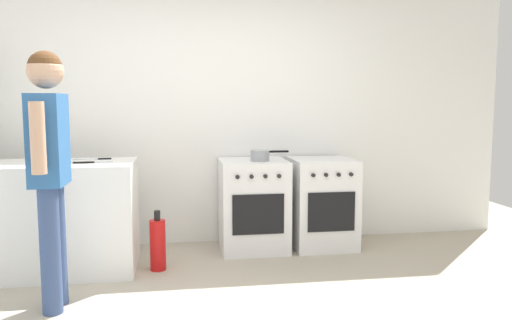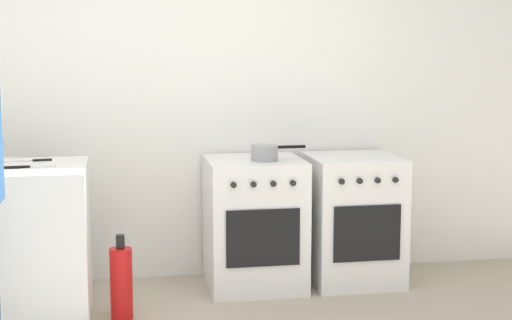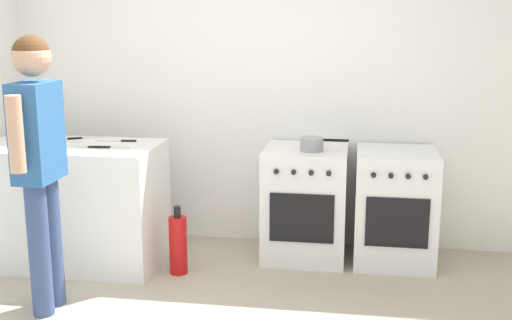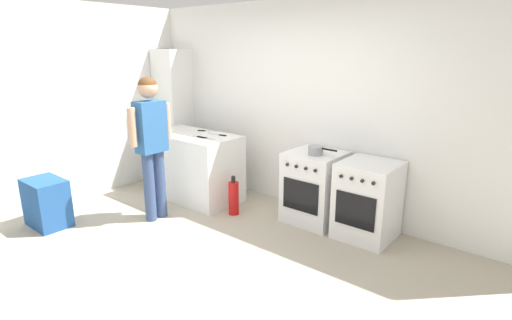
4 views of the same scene
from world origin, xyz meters
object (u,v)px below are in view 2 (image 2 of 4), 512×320
at_px(oven_left, 254,223).
at_px(knife_chef, 27,161).
at_px(pot, 265,153).
at_px(knife_paring, 4,168).
at_px(knife_utility, 31,167).
at_px(fire_extinguisher, 121,283).
at_px(oven_right, 353,219).

relative_size(oven_left, knife_chef, 2.73).
xyz_separation_m(pot, knife_chef, (-1.45, -0.11, 0.00)).
relative_size(knife_paring, knife_chef, 0.68).
relative_size(knife_utility, fire_extinguisher, 0.50).
distance_m(oven_left, pot, 0.49).
distance_m(pot, fire_extinguisher, 1.21).
height_order(oven_left, knife_chef, knife_chef).
xyz_separation_m(oven_right, knife_chef, (-2.07, -0.20, 0.48)).
xyz_separation_m(pot, knife_paring, (-1.54, -0.36, 0.00)).
bearing_deg(knife_utility, oven_left, 18.19).
bearing_deg(knife_utility, knife_chef, 100.66).
relative_size(pot, knife_utility, 1.40).
xyz_separation_m(oven_left, fire_extinguisher, (-0.87, -0.48, -0.21)).
height_order(pot, knife_utility, pot).
bearing_deg(fire_extinguisher, knife_utility, 176.01).
xyz_separation_m(pot, knife_utility, (-1.40, -0.35, 0.00)).
xyz_separation_m(knife_paring, knife_chef, (0.10, 0.25, -0.00)).
relative_size(oven_right, knife_chef, 2.73).
xyz_separation_m(oven_left, oven_right, (0.67, -0.00, -0.00)).
distance_m(oven_right, fire_extinguisher, 1.63).
xyz_separation_m(oven_left, knife_paring, (-1.49, -0.46, 0.48)).
height_order(knife_paring, fire_extinguisher, knife_paring).
xyz_separation_m(pot, fire_extinguisher, (-0.92, -0.39, -0.68)).
height_order(oven_left, pot, pot).
height_order(knife_paring, knife_utility, same).
height_order(pot, knife_paring, pot).
height_order(pot, fire_extinguisher, pot).
relative_size(pot, fire_extinguisher, 0.71).
bearing_deg(oven_right, fire_extinguisher, -162.76).
bearing_deg(fire_extinguisher, oven_left, 28.78).
relative_size(oven_left, knife_utility, 3.38).
relative_size(oven_left, pot, 2.41).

